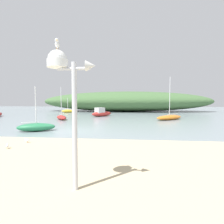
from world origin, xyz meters
TOP-DOWN VIEW (x-y plane):
  - ground_plane at (0.00, 0.00)m, footprint 120.00×120.00m
  - distant_hill at (3.73, 26.99)m, footprint 38.17×11.08m
  - mast_structure at (3.32, -9.17)m, footprint 1.14×0.48m
  - seagull_on_radar at (3.17, -9.19)m, footprint 0.18×0.33m
  - sailboat_far_right at (-3.81, 8.20)m, footprint 2.56×3.16m
  - motorboat_off_point at (0.44, 13.33)m, footprint 3.34×3.54m
  - sailboat_west_reach at (-2.40, -0.31)m, footprint 2.99×2.07m
  - sailboat_near_shore at (-7.64, 20.98)m, footprint 2.55×1.69m
  - sailboat_outer_mooring at (9.73, 9.38)m, footprint 4.21×3.85m
  - seagull_by_mast at (-0.64, -5.91)m, footprint 0.19×0.30m
  - seagull_near_waterline at (-0.44, -4.74)m, footprint 0.33×0.13m

SIDE VIEW (x-z plane):
  - ground_plane at x=0.00m, z-range 0.00..0.00m
  - sailboat_far_right at x=-3.81m, z-range -1.77..2.35m
  - sailboat_outer_mooring at x=9.73m, z-range -2.35..2.98m
  - seagull_by_mast at x=-0.64m, z-range 0.22..0.43m
  - sailboat_west_reach at x=-2.40m, z-range -1.41..2.07m
  - seagull_near_waterline at x=-0.44m, z-range 0.22..0.45m
  - sailboat_near_shore at x=-7.64m, z-range -1.14..1.82m
  - motorboat_off_point at x=0.44m, z-range -0.16..1.18m
  - distant_hill at x=3.73m, z-range 0.00..4.48m
  - mast_structure at x=3.32m, z-range 1.25..4.58m
  - seagull_on_radar at x=3.17m, z-range 3.55..3.78m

